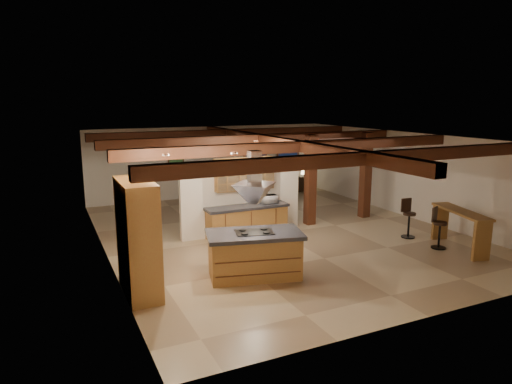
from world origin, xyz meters
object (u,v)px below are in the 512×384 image
dining_table (249,201)px  bar_counter (460,223)px  kitchen_island (254,254)px  sofa (283,185)px

dining_table → bar_counter: 7.44m
kitchen_island → sofa: 9.65m
kitchen_island → bar_counter: bar_counter is taller
kitchen_island → sofa: kitchen_island is taller
dining_table → sofa: bearing=62.6°
kitchen_island → dining_table: (2.62, 6.10, -0.24)m
kitchen_island → dining_table: bearing=66.7°
kitchen_island → bar_counter: size_ratio=1.12×
kitchen_island → dining_table: 6.64m
dining_table → bar_counter: bearing=-40.3°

